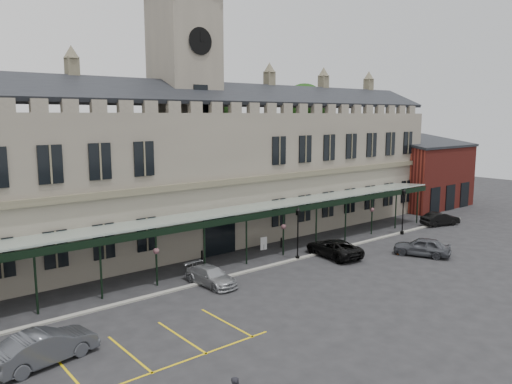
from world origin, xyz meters
TOP-DOWN VIEW (x-y plane):
  - ground at (0.00, 0.00)m, footprint 140.00×140.00m
  - station_building at (0.00, 15.91)m, footprint 60.00×10.36m
  - clock_tower at (0.00, 16.00)m, footprint 5.60×5.60m
  - canopy at (0.00, 7.46)m, footprint 50.00×4.10m
  - brick_annex at (34.00, 12.97)m, footprint 12.40×8.36m
  - kerb at (0.00, 5.50)m, footprint 60.00×0.40m
  - parking_markings at (-14.00, -1.50)m, footprint 16.00×6.00m
  - tree_behind_mid at (8.00, 25.00)m, footprint 6.00×6.00m
  - tree_behind_right at (24.00, 25.00)m, footprint 6.00×6.00m
  - lamp_post_mid at (4.04, 5.50)m, footprint 0.42×0.42m
  - lamp_post_right at (18.35, 5.21)m, footprint 0.44×0.44m
  - traffic_cone at (11.94, 0.98)m, footprint 0.47×0.47m
  - sign_board at (3.84, 9.59)m, footprint 0.68×0.13m
  - bollard_left at (-2.38, 10.05)m, footprint 0.16×0.16m
  - bollard_right at (5.57, 9.18)m, footprint 0.16×0.16m
  - car_left_b at (-17.50, 0.73)m, footprint 5.21×2.59m
  - car_taxi at (-5.00, 4.89)m, footprint 2.12×4.56m
  - car_van at (7.00, 4.22)m, footprint 3.09×5.62m
  - car_right_a at (13.00, -0.38)m, footprint 3.66×5.00m
  - car_right_b at (25.00, 4.98)m, footprint 4.58×2.68m

SIDE VIEW (x-z plane):
  - ground at x=0.00m, z-range 0.00..0.00m
  - parking_markings at x=-14.00m, z-range -0.01..0.01m
  - kerb at x=0.00m, z-range 0.00..0.12m
  - traffic_cone at x=11.94m, z-range -0.01..0.74m
  - bollard_right at x=5.57m, z-range 0.00..0.89m
  - bollard_left at x=-2.38m, z-range 0.00..0.92m
  - sign_board at x=3.84m, z-range -0.01..1.14m
  - car_taxi at x=-5.00m, z-range 0.00..1.29m
  - car_right_b at x=25.00m, z-range 0.00..1.43m
  - car_van at x=7.00m, z-range 0.00..1.49m
  - car_right_a at x=13.00m, z-range 0.00..1.58m
  - car_left_b at x=-17.50m, z-range 0.00..1.64m
  - canopy at x=0.00m, z-range 0.25..4.55m
  - lamp_post_mid at x=4.04m, z-range 0.41..4.84m
  - lamp_post_right at x=18.35m, z-range 0.43..5.11m
  - brick_annex at x=34.00m, z-range -0.46..8.77m
  - station_building at x=0.00m, z-range -2.18..15.12m
  - tree_behind_mid at x=8.00m, z-range 4.81..20.81m
  - tree_behind_right at x=24.00m, z-range 4.81..20.81m
  - clock_tower at x=0.00m, z-range 0.71..25.51m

